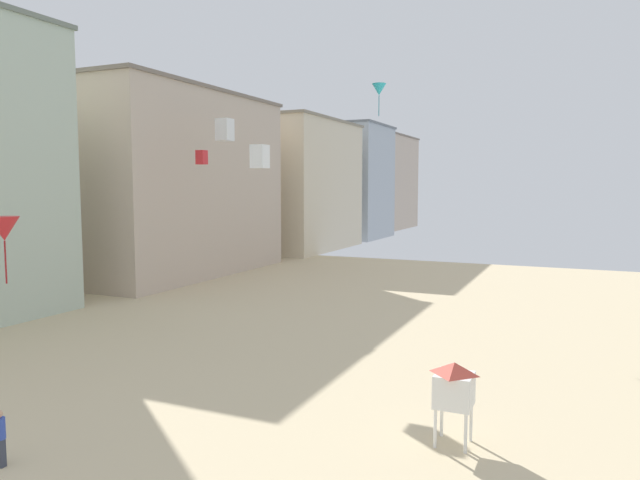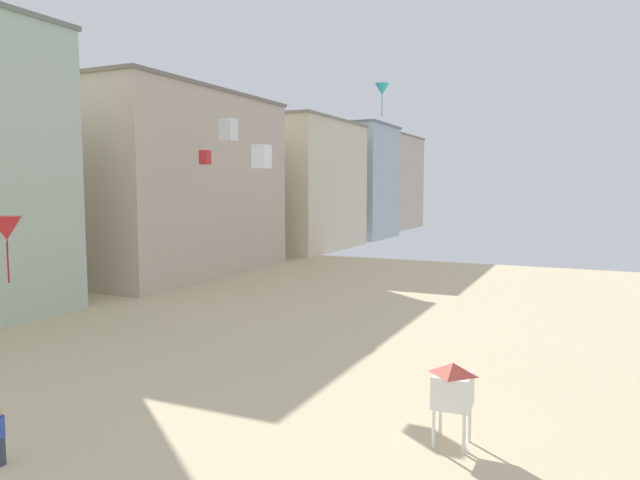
{
  "view_description": "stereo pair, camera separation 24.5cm",
  "coord_description": "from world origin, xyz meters",
  "px_view_note": "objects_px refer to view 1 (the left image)",
  "views": [
    {
      "loc": [
        11.46,
        -0.33,
        7.82
      ],
      "look_at": [
        2.51,
        19.69,
        5.81
      ],
      "focal_mm": 32.9,
      "sensor_mm": 36.0,
      "label": 1
    },
    {
      "loc": [
        11.68,
        -0.23,
        7.82
      ],
      "look_at": [
        2.51,
        19.69,
        5.81
      ],
      "focal_mm": 32.9,
      "sensor_mm": 36.0,
      "label": 2
    }
  ],
  "objects_px": {
    "lifeguard_stand": "(454,385)",
    "kite_red_box": "(202,157)",
    "kite_white_box_2": "(260,157)",
    "kite_white_box": "(225,130)",
    "kite_red_delta": "(4,229)",
    "kite_cyan_delta": "(379,90)"
  },
  "relations": [
    {
      "from": "lifeguard_stand",
      "to": "kite_red_box",
      "type": "relative_size",
      "value": 2.56
    },
    {
      "from": "kite_red_box",
      "to": "kite_white_box_2",
      "type": "distance_m",
      "value": 13.25
    },
    {
      "from": "kite_white_box",
      "to": "kite_red_delta",
      "type": "xyz_separation_m",
      "value": [
        3.34,
        -21.29,
        -5.93
      ]
    },
    {
      "from": "kite_red_delta",
      "to": "kite_white_box_2",
      "type": "bearing_deg",
      "value": 56.95
    },
    {
      "from": "kite_cyan_delta",
      "to": "kite_white_box_2",
      "type": "bearing_deg",
      "value": -100.66
    },
    {
      "from": "kite_white_box",
      "to": "kite_red_box",
      "type": "xyz_separation_m",
      "value": [
        -0.19,
        -2.72,
        -2.16
      ]
    },
    {
      "from": "kite_cyan_delta",
      "to": "kite_white_box_2",
      "type": "distance_m",
      "value": 13.26
    },
    {
      "from": "kite_cyan_delta",
      "to": "kite_red_delta",
      "type": "relative_size",
      "value": 0.78
    },
    {
      "from": "kite_cyan_delta",
      "to": "kite_white_box_2",
      "type": "height_order",
      "value": "kite_cyan_delta"
    },
    {
      "from": "kite_red_box",
      "to": "kite_white_box_2",
      "type": "height_order",
      "value": "kite_red_box"
    },
    {
      "from": "lifeguard_stand",
      "to": "kite_white_box",
      "type": "xyz_separation_m",
      "value": [
        -21.32,
        20.29,
        10.2
      ]
    },
    {
      "from": "kite_white_box_2",
      "to": "kite_white_box",
      "type": "bearing_deg",
      "value": 129.83
    },
    {
      "from": "kite_white_box",
      "to": "kite_cyan_delta",
      "type": "relative_size",
      "value": 0.77
    },
    {
      "from": "kite_red_delta",
      "to": "kite_white_box",
      "type": "bearing_deg",
      "value": 98.91
    },
    {
      "from": "kite_white_box",
      "to": "kite_cyan_delta",
      "type": "height_order",
      "value": "kite_cyan_delta"
    },
    {
      "from": "kite_white_box",
      "to": "kite_red_delta",
      "type": "bearing_deg",
      "value": -81.09
    },
    {
      "from": "kite_cyan_delta",
      "to": "kite_white_box",
      "type": "bearing_deg",
      "value": -177.56
    },
    {
      "from": "lifeguard_stand",
      "to": "kite_red_delta",
      "type": "xyz_separation_m",
      "value": [
        -17.99,
        -1.0,
        4.27
      ]
    },
    {
      "from": "kite_cyan_delta",
      "to": "kite_red_delta",
      "type": "distance_m",
      "value": 24.81
    },
    {
      "from": "lifeguard_stand",
      "to": "kite_red_delta",
      "type": "height_order",
      "value": "kite_red_delta"
    },
    {
      "from": "kite_white_box",
      "to": "kite_red_delta",
      "type": "height_order",
      "value": "kite_white_box"
    },
    {
      "from": "kite_cyan_delta",
      "to": "kite_red_delta",
      "type": "bearing_deg",
      "value": -111.52
    }
  ]
}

